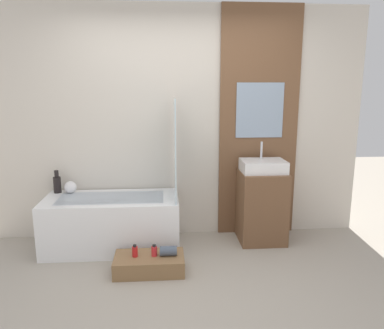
# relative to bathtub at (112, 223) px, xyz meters

# --- Properties ---
(ground_plane) EXTENTS (12.00, 12.00, 0.00)m
(ground_plane) POSITION_rel_bathtub_xyz_m (0.75, -1.20, -0.28)
(ground_plane) COLOR #A39989
(wall_tiled_back) EXTENTS (4.20, 0.06, 2.60)m
(wall_tiled_back) POSITION_rel_bathtub_xyz_m (0.75, 0.38, 1.02)
(wall_tiled_back) COLOR beige
(wall_tiled_back) RESTS_ON ground_plane
(wall_wood_accent) EXTENTS (0.90, 0.04, 2.60)m
(wall_wood_accent) POSITION_rel_bathtub_xyz_m (1.65, 0.33, 1.02)
(wall_wood_accent) COLOR brown
(wall_wood_accent) RESTS_ON ground_plane
(bathtub) EXTENTS (1.42, 0.66, 0.56)m
(bathtub) POSITION_rel_bathtub_xyz_m (0.00, 0.00, 0.00)
(bathtub) COLOR white
(bathtub) RESTS_ON ground_plane
(glass_shower_screen) EXTENTS (0.01, 0.58, 1.05)m
(glass_shower_screen) POSITION_rel_bathtub_xyz_m (0.68, -0.02, 0.80)
(glass_shower_screen) COLOR silver
(glass_shower_screen) RESTS_ON bathtub
(wooden_step_bench) EXTENTS (0.66, 0.36, 0.16)m
(wooden_step_bench) POSITION_rel_bathtub_xyz_m (0.41, -0.58, -0.20)
(wooden_step_bench) COLOR olive
(wooden_step_bench) RESTS_ON ground_plane
(vanity_cabinet) EXTENTS (0.50, 0.48, 0.80)m
(vanity_cabinet) POSITION_rel_bathtub_xyz_m (1.65, 0.07, 0.12)
(vanity_cabinet) COLOR brown
(vanity_cabinet) RESTS_ON ground_plane
(sink) EXTENTS (0.48, 0.35, 0.32)m
(sink) POSITION_rel_bathtub_xyz_m (1.65, 0.07, 0.58)
(sink) COLOR white
(sink) RESTS_ON vanity_cabinet
(vase_tall_dark) EXTENTS (0.08, 0.08, 0.25)m
(vase_tall_dark) POSITION_rel_bathtub_xyz_m (-0.62, 0.24, 0.38)
(vase_tall_dark) COLOR black
(vase_tall_dark) RESTS_ON bathtub
(vase_round_light) EXTENTS (0.13, 0.13, 0.13)m
(vase_round_light) POSITION_rel_bathtub_xyz_m (-0.47, 0.21, 0.35)
(vase_round_light) COLOR white
(vase_round_light) RESTS_ON bathtub
(bottle_soap_primary) EXTENTS (0.05, 0.05, 0.12)m
(bottle_soap_primary) POSITION_rel_bathtub_xyz_m (0.28, -0.58, -0.07)
(bottle_soap_primary) COLOR red
(bottle_soap_primary) RESTS_ON wooden_step_bench
(bottle_soap_secondary) EXTENTS (0.05, 0.05, 0.11)m
(bottle_soap_secondary) POSITION_rel_bathtub_xyz_m (0.46, -0.58, -0.08)
(bottle_soap_secondary) COLOR red
(bottle_soap_secondary) RESTS_ON wooden_step_bench
(towel_roll) EXTENTS (0.16, 0.09, 0.09)m
(towel_roll) POSITION_rel_bathtub_xyz_m (0.59, -0.58, -0.08)
(towel_roll) COLOR #4C5666
(towel_roll) RESTS_ON wooden_step_bench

